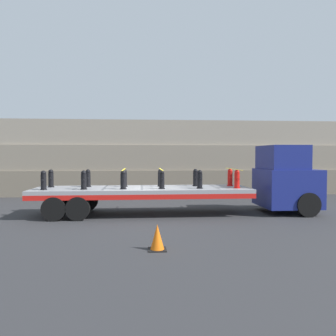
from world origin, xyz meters
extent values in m
plane|color=#2D2D30|center=(0.00, 0.00, 0.00)|extent=(120.00, 120.00, 0.00)
cube|color=#706656|center=(0.00, 7.93, 0.81)|extent=(60.00, 3.00, 1.61)
cube|color=gray|center=(0.00, 8.08, 2.42)|extent=(60.00, 3.00, 1.61)
cube|color=gray|center=(0.00, 8.23, 4.03)|extent=(60.00, 3.00, 1.61)
cube|color=navy|center=(6.44, 0.00, 1.11)|extent=(2.35, 2.42, 1.67)
cube|color=navy|center=(6.21, 0.00, 2.47)|extent=(1.65, 2.23, 1.05)
cube|color=black|center=(7.09, 0.00, 1.45)|extent=(0.94, 2.13, 0.93)
cylinder|color=black|center=(6.86, -1.15, 0.51)|extent=(1.02, 0.28, 1.02)
cylinder|color=black|center=(6.86, 1.15, 0.51)|extent=(1.02, 0.28, 1.02)
cube|color=gray|center=(0.00, 0.00, 1.09)|extent=(9.22, 2.48, 0.16)
cube|color=red|center=(0.00, -1.20, 0.91)|extent=(9.22, 0.08, 0.20)
cube|color=red|center=(0.00, 1.20, 0.91)|extent=(9.22, 0.08, 0.20)
cylinder|color=black|center=(-2.53, -1.14, 0.47)|extent=(0.94, 0.30, 0.94)
cylinder|color=black|center=(-2.53, 1.14, 0.47)|extent=(0.94, 0.30, 0.94)
cylinder|color=black|center=(-3.46, -1.14, 0.47)|extent=(0.94, 0.30, 0.94)
cylinder|color=black|center=(-3.46, 1.14, 0.47)|extent=(0.94, 0.30, 0.94)
cylinder|color=black|center=(-4.01, -0.54, 1.18)|extent=(0.28, 0.28, 0.03)
cylinder|color=black|center=(-4.01, -0.54, 1.48)|extent=(0.22, 0.22, 0.63)
sphere|color=black|center=(-4.01, -0.54, 1.84)|extent=(0.21, 0.21, 0.21)
cylinder|color=black|center=(-4.01, -0.72, 1.56)|extent=(0.10, 0.12, 0.10)
cylinder|color=black|center=(-4.01, -0.37, 1.56)|extent=(0.10, 0.12, 0.10)
cylinder|color=black|center=(-4.01, 0.54, 1.18)|extent=(0.28, 0.28, 0.03)
cylinder|color=black|center=(-4.01, 0.54, 1.48)|extent=(0.22, 0.22, 0.63)
sphere|color=black|center=(-4.01, 0.54, 1.84)|extent=(0.21, 0.21, 0.21)
cylinder|color=black|center=(-4.01, 0.37, 1.56)|extent=(0.10, 0.12, 0.10)
cylinder|color=black|center=(-4.01, 0.72, 1.56)|extent=(0.10, 0.12, 0.10)
cylinder|color=black|center=(-2.40, -0.54, 1.18)|extent=(0.28, 0.28, 0.03)
cylinder|color=black|center=(-2.40, -0.54, 1.48)|extent=(0.22, 0.22, 0.63)
sphere|color=black|center=(-2.40, -0.54, 1.84)|extent=(0.21, 0.21, 0.21)
cylinder|color=black|center=(-2.40, -0.72, 1.56)|extent=(0.10, 0.12, 0.10)
cylinder|color=black|center=(-2.40, -0.37, 1.56)|extent=(0.10, 0.12, 0.10)
cylinder|color=black|center=(-2.40, 0.54, 1.18)|extent=(0.28, 0.28, 0.03)
cylinder|color=black|center=(-2.40, 0.54, 1.48)|extent=(0.22, 0.22, 0.63)
sphere|color=black|center=(-2.40, 0.54, 1.84)|extent=(0.21, 0.21, 0.21)
cylinder|color=black|center=(-2.40, 0.37, 1.56)|extent=(0.10, 0.12, 0.10)
cylinder|color=black|center=(-2.40, 0.72, 1.56)|extent=(0.10, 0.12, 0.10)
cylinder|color=black|center=(-0.80, -0.54, 1.18)|extent=(0.28, 0.28, 0.03)
cylinder|color=black|center=(-0.80, -0.54, 1.48)|extent=(0.22, 0.22, 0.63)
sphere|color=black|center=(-0.80, -0.54, 1.84)|extent=(0.21, 0.21, 0.21)
cylinder|color=black|center=(-0.80, -0.72, 1.56)|extent=(0.10, 0.12, 0.10)
cylinder|color=black|center=(-0.80, -0.37, 1.56)|extent=(0.10, 0.12, 0.10)
cylinder|color=black|center=(-0.80, 0.54, 1.18)|extent=(0.28, 0.28, 0.03)
cylinder|color=black|center=(-0.80, 0.54, 1.48)|extent=(0.22, 0.22, 0.63)
sphere|color=black|center=(-0.80, 0.54, 1.84)|extent=(0.21, 0.21, 0.21)
cylinder|color=black|center=(-0.80, 0.37, 1.56)|extent=(0.10, 0.12, 0.10)
cylinder|color=black|center=(-0.80, 0.72, 1.56)|extent=(0.10, 0.12, 0.10)
cylinder|color=black|center=(0.80, -0.54, 1.18)|extent=(0.28, 0.28, 0.03)
cylinder|color=black|center=(0.80, -0.54, 1.48)|extent=(0.22, 0.22, 0.63)
sphere|color=black|center=(0.80, -0.54, 1.84)|extent=(0.21, 0.21, 0.21)
cylinder|color=black|center=(0.80, -0.72, 1.56)|extent=(0.10, 0.12, 0.10)
cylinder|color=black|center=(0.80, -0.37, 1.56)|extent=(0.10, 0.12, 0.10)
cylinder|color=black|center=(0.80, 0.54, 1.18)|extent=(0.28, 0.28, 0.03)
cylinder|color=black|center=(0.80, 0.54, 1.48)|extent=(0.22, 0.22, 0.63)
sphere|color=black|center=(0.80, 0.54, 1.84)|extent=(0.21, 0.21, 0.21)
cylinder|color=black|center=(0.80, 0.37, 1.56)|extent=(0.10, 0.12, 0.10)
cylinder|color=black|center=(0.80, 0.72, 1.56)|extent=(0.10, 0.12, 0.10)
cylinder|color=black|center=(2.40, -0.54, 1.18)|extent=(0.28, 0.28, 0.03)
cylinder|color=black|center=(2.40, -0.54, 1.48)|extent=(0.22, 0.22, 0.63)
sphere|color=black|center=(2.40, -0.54, 1.84)|extent=(0.21, 0.21, 0.21)
cylinder|color=black|center=(2.40, -0.72, 1.56)|extent=(0.10, 0.12, 0.10)
cylinder|color=black|center=(2.40, -0.37, 1.56)|extent=(0.10, 0.12, 0.10)
cylinder|color=black|center=(2.40, 0.54, 1.18)|extent=(0.28, 0.28, 0.03)
cylinder|color=black|center=(2.40, 0.54, 1.48)|extent=(0.22, 0.22, 0.63)
sphere|color=black|center=(2.40, 0.54, 1.84)|extent=(0.21, 0.21, 0.21)
cylinder|color=black|center=(2.40, 0.37, 1.56)|extent=(0.10, 0.12, 0.10)
cylinder|color=black|center=(2.40, 0.72, 1.56)|extent=(0.10, 0.12, 0.10)
cylinder|color=red|center=(4.01, -0.54, 1.18)|extent=(0.28, 0.28, 0.03)
cylinder|color=red|center=(4.01, -0.54, 1.48)|extent=(0.22, 0.22, 0.63)
sphere|color=red|center=(4.01, -0.54, 1.84)|extent=(0.21, 0.21, 0.21)
cylinder|color=red|center=(4.01, -0.72, 1.56)|extent=(0.10, 0.12, 0.10)
cylinder|color=red|center=(4.01, -0.37, 1.56)|extent=(0.10, 0.12, 0.10)
cylinder|color=red|center=(4.01, 0.54, 1.18)|extent=(0.28, 0.28, 0.03)
cylinder|color=red|center=(4.01, 0.54, 1.48)|extent=(0.22, 0.22, 0.63)
sphere|color=red|center=(4.01, 0.54, 1.84)|extent=(0.21, 0.21, 0.21)
cylinder|color=red|center=(4.01, 0.37, 1.56)|extent=(0.10, 0.12, 0.10)
cylinder|color=red|center=(4.01, 0.72, 1.56)|extent=(0.10, 0.12, 0.10)
cube|color=yellow|center=(-0.80, 0.00, 1.95)|extent=(0.05, 2.68, 0.01)
cube|color=yellow|center=(0.80, 0.00, 1.95)|extent=(0.05, 2.68, 0.01)
cube|color=yellow|center=(4.01, 0.00, 1.95)|extent=(0.05, 2.68, 0.01)
cube|color=black|center=(0.38, -5.41, 0.01)|extent=(0.49, 0.49, 0.03)
cone|color=orange|center=(0.38, -5.41, 0.36)|extent=(0.37, 0.37, 0.67)
camera|label=1|loc=(-0.05, -14.14, 2.54)|focal=35.00mm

